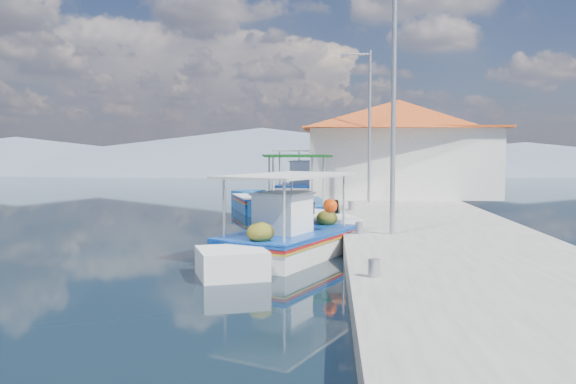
{
  "coord_description": "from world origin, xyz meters",
  "views": [
    {
      "loc": [
        3.09,
        -12.57,
        2.57
      ],
      "look_at": [
        1.78,
        5.3,
        1.3
      ],
      "focal_mm": 36.66,
      "sensor_mm": 36.0,
      "label": 1
    }
  ],
  "objects": [
    {
      "name": "caique_far",
      "position": [
        1.82,
        18.13,
        0.53
      ],
      "size": [
        3.47,
        8.01,
        2.86
      ],
      "rotation": [
        0.0,
        0.0,
        0.2
      ],
      "color": "white",
      "rests_on": "ground"
    },
    {
      "name": "lamp_post_far",
      "position": [
        4.51,
        11.0,
        3.85
      ],
      "size": [
        1.21,
        0.14,
        6.0
      ],
      "color": "#A5A8AD",
      "rests_on": "quay"
    },
    {
      "name": "mountain_ridge",
      "position": [
        6.54,
        56.0,
        2.04
      ],
      "size": [
        171.4,
        96.0,
        5.5
      ],
      "color": "slate",
      "rests_on": "ground"
    },
    {
      "name": "main_caique",
      "position": [
        2.05,
        1.37,
        0.43
      ],
      "size": [
        3.75,
        6.16,
        2.23
      ],
      "rotation": [
        0.0,
        0.0,
        0.43
      ],
      "color": "white",
      "rests_on": "ground"
    },
    {
      "name": "caique_blue_hull",
      "position": [
        -0.0,
        12.09,
        0.26
      ],
      "size": [
        2.74,
        5.2,
        0.98
      ],
      "rotation": [
        0.0,
        0.0,
        -0.33
      ],
      "color": "#1B59A5",
      "rests_on": "ground"
    },
    {
      "name": "bollards",
      "position": [
        3.8,
        5.25,
        0.65
      ],
      "size": [
        0.2,
        17.2,
        0.3
      ],
      "color": "#A5A8AD",
      "rests_on": "quay"
    },
    {
      "name": "lamp_post_near",
      "position": [
        4.51,
        2.0,
        3.85
      ],
      "size": [
        1.21,
        0.14,
        6.0
      ],
      "color": "#A5A8AD",
      "rests_on": "quay"
    },
    {
      "name": "caique_green_canopy",
      "position": [
        1.81,
        8.31,
        0.4
      ],
      "size": [
        2.8,
        7.1,
        2.68
      ],
      "rotation": [
        0.0,
        0.0,
        -0.15
      ],
      "color": "white",
      "rests_on": "ground"
    },
    {
      "name": "quay",
      "position": [
        5.9,
        6.0,
        0.25
      ],
      "size": [
        5.0,
        44.0,
        0.5
      ],
      "primitive_type": "cube",
      "color": "#AFABA4",
      "rests_on": "ground"
    },
    {
      "name": "harbor_building",
      "position": [
        6.2,
        15.0,
        2.78
      ],
      "size": [
        10.49,
        10.49,
        4.4
      ],
      "color": "white",
      "rests_on": "quay"
    },
    {
      "name": "ground",
      "position": [
        0.0,
        0.0,
        0.0
      ],
      "size": [
        160.0,
        160.0,
        0.0
      ],
      "primitive_type": "plane",
      "color": "black",
      "rests_on": "ground"
    }
  ]
}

